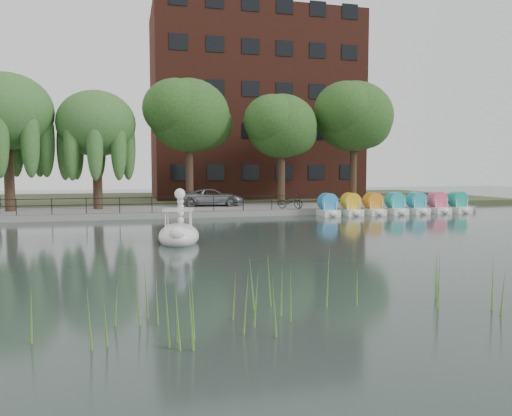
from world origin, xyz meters
name	(u,v)px	position (x,y,z in m)	size (l,w,h in m)	color
ground_plane	(269,248)	(0.00, 0.00, 0.00)	(120.00, 120.00, 0.00)	#354340
promenade	(207,211)	(0.00, 16.00, 0.20)	(40.00, 6.00, 0.40)	gray
kerb	(214,214)	(0.00, 13.05, 0.20)	(40.00, 0.25, 0.40)	gray
land_strip	(185,199)	(0.00, 30.00, 0.18)	(60.00, 22.00, 0.36)	#47512D
railing	(214,200)	(0.00, 13.25, 1.15)	(32.00, 0.05, 1.00)	black
apartment_building	(254,107)	(7.00, 29.97, 9.36)	(20.00, 10.07, 18.00)	#4C1E16
willow_left	(7,112)	(-13.00, 16.50, 6.87)	(5.88, 5.88, 9.01)	#473323
willow_mid	(96,124)	(-7.50, 17.00, 6.25)	(5.32, 5.32, 8.15)	#473323
broadleaf_center	(189,116)	(-1.00, 18.00, 7.06)	(6.00, 6.00, 9.25)	#473323
broadleaf_right	(282,127)	(6.00, 17.50, 6.39)	(5.40, 5.40, 8.32)	#473323
broadleaf_far	(354,117)	(12.50, 18.50, 7.40)	(6.30, 6.30, 9.71)	#473323
minivan	(213,196)	(0.72, 17.83, 1.14)	(5.31, 2.44, 1.48)	gray
bicycle	(290,201)	(5.59, 14.03, 0.90)	(1.72, 0.60, 1.00)	gray
swan_boat	(179,231)	(-3.38, 2.26, 0.51)	(2.16, 2.99, 2.32)	white
pedal_boat_row	(395,205)	(12.78, 12.24, 0.61)	(11.35, 1.70, 1.40)	white
reed_bank	(465,282)	(2.00, -9.50, 0.60)	(24.00, 2.40, 1.20)	#669938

